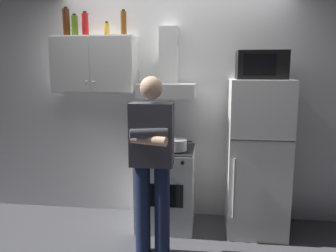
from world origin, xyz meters
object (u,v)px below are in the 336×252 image
at_px(refrigerator, 257,157).
at_px(upper_cabinet, 95,65).
at_px(person_standing, 152,160).
at_px(bottle_olive_oil, 75,26).
at_px(bottle_spice_jar, 107,30).
at_px(bottle_soda_red, 85,24).
at_px(range_hood, 168,79).
at_px(stove_oven, 166,187).
at_px(bottle_beer_brown, 124,24).
at_px(cooking_pot, 177,145).
at_px(bottle_rum_dark, 66,22).
at_px(microwave, 261,65).

bearing_deg(refrigerator, upper_cabinet, 175.93).
height_order(refrigerator, person_standing, person_standing).
relative_size(bottle_olive_oil, bottle_spice_jar, 1.52).
bearing_deg(bottle_soda_red, bottle_olive_oil, -177.00).
xyz_separation_m(refrigerator, bottle_olive_oil, (-1.95, 0.09, 1.36)).
distance_m(range_hood, bottle_olive_oil, 1.15).
xyz_separation_m(upper_cabinet, stove_oven, (0.80, -0.13, -1.32)).
height_order(range_hood, bottle_beer_brown, bottle_beer_brown).
distance_m(bottle_olive_oil, bottle_spice_jar, 0.34).
xyz_separation_m(person_standing, bottle_soda_red, (-0.83, 0.70, 1.27)).
distance_m(cooking_pot, bottle_rum_dark, 1.78).
relative_size(upper_cabinet, bottle_spice_jar, 5.91).
distance_m(microwave, bottle_rum_dark, 2.10).
relative_size(refrigerator, microwave, 3.33).
xyz_separation_m(refrigerator, bottle_rum_dark, (-2.05, 0.11, 1.40)).
xyz_separation_m(bottle_olive_oil, bottle_spice_jar, (0.34, 0.05, -0.04)).
relative_size(cooking_pot, bottle_rum_dark, 0.97).
bearing_deg(range_hood, upper_cabinet, -179.91).
height_order(refrigerator, bottle_rum_dark, bottle_rum_dark).
bearing_deg(upper_cabinet, microwave, -3.48).
bearing_deg(upper_cabinet, stove_oven, -8.90).
bearing_deg(cooking_pot, bottle_olive_oil, 169.45).
distance_m(upper_cabinet, bottle_spice_jar, 0.39).
height_order(microwave, bottle_spice_jar, bottle_spice_jar).
bearing_deg(stove_oven, person_standing, -94.72).
distance_m(refrigerator, bottle_soda_red, 2.29).
height_order(range_hood, bottle_soda_red, bottle_soda_red).
distance_m(upper_cabinet, bottle_rum_dark, 0.54).
xyz_separation_m(bottle_soda_red, bottle_spice_jar, (0.22, 0.04, -0.05)).
distance_m(microwave, cooking_pot, 1.16).
bearing_deg(stove_oven, microwave, 1.15).
relative_size(cooking_pot, bottle_beer_brown, 1.08).
distance_m(microwave, person_standing, 1.45).
xyz_separation_m(microwave, bottle_rum_dark, (-2.05, 0.09, 0.46)).
relative_size(refrigerator, bottle_beer_brown, 5.81).
xyz_separation_m(range_hood, person_standing, (-0.05, -0.73, -0.70)).
bearing_deg(bottle_rum_dark, bottle_spice_jar, 3.56).
xyz_separation_m(refrigerator, microwave, (-0.00, 0.02, 0.94)).
relative_size(range_hood, person_standing, 0.46).
xyz_separation_m(stove_oven, bottle_beer_brown, (-0.48, 0.16, 1.75)).
distance_m(bottle_beer_brown, bottle_rum_dark, 0.62).
relative_size(cooking_pot, bottle_soda_red, 1.16).
relative_size(upper_cabinet, cooking_pot, 3.02).
relative_size(range_hood, cooking_pot, 2.52).
xyz_separation_m(cooking_pot, bottle_rum_dark, (-1.23, 0.23, 1.27)).
bearing_deg(person_standing, bottle_olive_oil, 143.75).
distance_m(cooking_pot, bottle_beer_brown, 1.42).
xyz_separation_m(microwave, bottle_beer_brown, (-1.43, 0.14, 0.44)).
bearing_deg(range_hood, microwave, -6.46).
distance_m(upper_cabinet, person_standing, 1.35).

